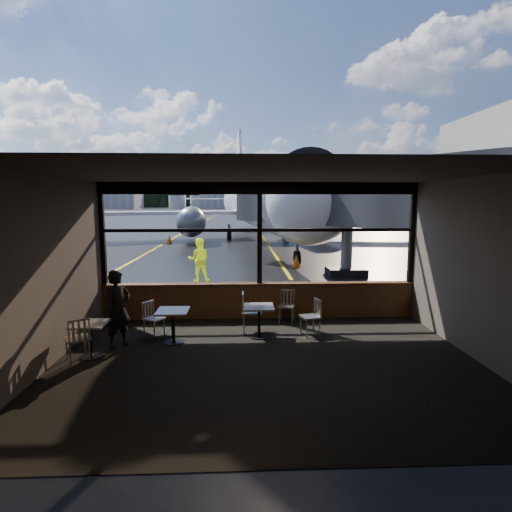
{
  "coord_description": "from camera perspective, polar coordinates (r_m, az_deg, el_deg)",
  "views": [
    {
      "loc": [
        -0.5,
        -10.12,
        3.02
      ],
      "look_at": [
        -0.05,
        1.0,
        1.5
      ],
      "focal_mm": 28.0,
      "sensor_mm": 36.0,
      "label": 1
    }
  ],
  "objects": [
    {
      "name": "mullion_left",
      "position": [
        10.72,
        -21.1,
        2.87
      ],
      "size": [
        0.12,
        0.12,
        2.6
      ],
      "primitive_type": "cube",
      "color": "black",
      "rests_on": "ground"
    },
    {
      "name": "mullion_right",
      "position": [
        11.09,
        21.38,
        3.0
      ],
      "size": [
        0.12,
        0.12,
        2.6
      ],
      "primitive_type": "cube",
      "color": "black",
      "rests_on": "ground"
    },
    {
      "name": "airliner",
      "position": [
        31.56,
        0.56,
        12.48
      ],
      "size": [
        34.12,
        39.6,
        11.22
      ],
      "primitive_type": null,
      "rotation": [
        0.0,
        0.0,
        0.1
      ],
      "color": "white",
      "rests_on": "ground_plane"
    },
    {
      "name": "ground_plane",
      "position": [
        130.16,
        -2.13,
        6.42
      ],
      "size": [
        520.0,
        520.0,
        0.0
      ],
      "primitive_type": "plane",
      "color": "black",
      "rests_on": "ground"
    },
    {
      "name": "wall_left",
      "position": [
        8.03,
        -28.12,
        -2.24
      ],
      "size": [
        0.04,
        6.0,
        3.5
      ],
      "primitive_type": "cube",
      "color": "#504640",
      "rests_on": "ground"
    },
    {
      "name": "ground_crew",
      "position": [
        15.3,
        -8.14,
        -0.54
      ],
      "size": [
        0.85,
        0.68,
        1.66
      ],
      "primitive_type": "imported",
      "rotation": [
        0.0,
        0.0,
        3.21
      ],
      "color": "#BFF219",
      "rests_on": "ground_plane"
    },
    {
      "name": "chair_near_w",
      "position": [
        9.34,
        -0.61,
        -8.05
      ],
      "size": [
        0.52,
        0.52,
        0.94
      ],
      "primitive_type": null,
      "rotation": [
        0.0,
        0.0,
        -1.59
      ],
      "color": "#AAA599",
      "rests_on": "carpet_floor"
    },
    {
      "name": "cone_nose",
      "position": [
        18.61,
        5.77,
        -0.73
      ],
      "size": [
        0.41,
        0.41,
        0.57
      ],
      "primitive_type": "cone",
      "color": "#F44B07",
      "rests_on": "ground_plane"
    },
    {
      "name": "cafe_table_left",
      "position": [
        8.54,
        -22.58,
        -11.06
      ],
      "size": [
        0.63,
        0.63,
        0.7
      ],
      "primitive_type": null,
      "color": "#9E9991",
      "rests_on": "carpet_floor"
    },
    {
      "name": "carpet_floor",
      "position": [
        7.75,
        1.63,
        -15.08
      ],
      "size": [
        8.0,
        6.0,
        0.01
      ],
      "primitive_type": "cube",
      "color": "black",
      "rests_on": "ground"
    },
    {
      "name": "wall_back",
      "position": [
        4.34,
        4.49,
        -9.23
      ],
      "size": [
        8.0,
        0.04,
        3.5
      ],
      "primitive_type": "cube",
      "color": "#504640",
      "rests_on": "ground"
    },
    {
      "name": "chair_mid_w",
      "position": [
        9.39,
        -14.37,
        -8.7
      ],
      "size": [
        0.6,
        0.6,
        0.79
      ],
      "primitive_type": null,
      "rotation": [
        0.0,
        0.0,
        -2.15
      ],
      "color": "#BDB7AB",
      "rests_on": "carpet_floor"
    },
    {
      "name": "cafe_table_near",
      "position": [
        9.01,
        0.41,
        -9.38
      ],
      "size": [
        0.66,
        0.66,
        0.72
      ],
      "primitive_type": null,
      "color": "#9E9991",
      "rests_on": "carpet_floor"
    },
    {
      "name": "hangar_right",
      "position": [
        197.63,
        15.66,
        8.34
      ],
      "size": [
        50.0,
        20.0,
        12.0
      ],
      "primitive_type": null,
      "color": "silver",
      "rests_on": "ground_plane"
    },
    {
      "name": "jet_bridge",
      "position": [
        16.16,
        12.44,
        5.65
      ],
      "size": [
        9.27,
        11.34,
        4.95
      ],
      "primitive_type": null,
      "color": "#29292B",
      "rests_on": "ground_plane"
    },
    {
      "name": "fuel_tank_a",
      "position": [
        194.37,
        -11.16,
        7.61
      ],
      "size": [
        8.0,
        8.0,
        6.0
      ],
      "primitive_type": "cylinder",
      "color": "silver",
      "rests_on": "ground_plane"
    },
    {
      "name": "hangar_mid",
      "position": [
        195.13,
        -2.21,
        8.33
      ],
      "size": [
        38.0,
        15.0,
        10.0
      ],
      "primitive_type": null,
      "color": "silver",
      "rests_on": "ground_plane"
    },
    {
      "name": "ceiling",
      "position": [
        7.16,
        1.74,
        11.63
      ],
      "size": [
        8.0,
        6.0,
        0.04
      ],
      "primitive_type": "cube",
      "color": "#38332D",
      "rests_on": "ground"
    },
    {
      "name": "passenger",
      "position": [
        8.8,
        -19.1,
        -7.18
      ],
      "size": [
        0.67,
        0.71,
        1.63
      ],
      "primitive_type": "imported",
      "rotation": [
        0.0,
        0.0,
        0.91
      ],
      "color": "black",
      "rests_on": "carpet_floor"
    },
    {
      "name": "chair_left_s",
      "position": [
        8.42,
        -24.16,
        -10.75
      ],
      "size": [
        0.67,
        0.67,
        0.88
      ],
      "primitive_type": null,
      "rotation": [
        0.0,
        0.0,
        0.59
      ],
      "color": "#ADA89C",
      "rests_on": "carpet_floor"
    },
    {
      "name": "window_transom",
      "position": [
        10.16,
        0.51,
        3.71
      ],
      "size": [
        8.0,
        0.1,
        0.08
      ],
      "primitive_type": "cube",
      "color": "black",
      "rests_on": "ground"
    },
    {
      "name": "chair_near_n",
      "position": [
        10.13,
        4.38,
        -7.18
      ],
      "size": [
        0.54,
        0.54,
        0.82
      ],
      "primitive_type": null,
      "rotation": [
        0.0,
        0.0,
        2.89
      ],
      "color": "beige",
      "rests_on": "carpet_floor"
    },
    {
      "name": "mullion_centre",
      "position": [
        10.17,
        0.51,
        3.15
      ],
      "size": [
        0.12,
        0.12,
        2.6
      ],
      "primitive_type": "cube",
      "color": "black",
      "rests_on": "ground"
    },
    {
      "name": "wall_right",
      "position": [
        8.52,
        29.62,
        -1.81
      ],
      "size": [
        0.04,
        6.0,
        3.5
      ],
      "primitive_type": "cube",
      "color": "#504640",
      "rests_on": "ground"
    },
    {
      "name": "window_header",
      "position": [
        10.14,
        0.52,
        9.64
      ],
      "size": [
        8.0,
        0.18,
        0.3
      ],
      "primitive_type": "cube",
      "color": "black",
      "rests_on": "ground"
    },
    {
      "name": "cone_wing",
      "position": [
        30.3,
        -12.27,
        2.39
      ],
      "size": [
        0.4,
        0.4,
        0.56
      ],
      "primitive_type": "cone",
      "color": "#FF6108",
      "rests_on": "ground_plane"
    },
    {
      "name": "fuel_tank_c",
      "position": [
        192.36,
        -5.21,
        7.72
      ],
      "size": [
        8.0,
        8.0,
        6.0
      ],
      "primitive_type": "cylinder",
      "color": "silver",
      "rests_on": "ground_plane"
    },
    {
      "name": "chair_near_e",
      "position": [
        9.23,
        7.75,
        -8.66
      ],
      "size": [
        0.56,
        0.56,
        0.84
      ],
      "primitive_type": null,
      "rotation": [
        0.0,
        0.0,
        1.84
      ],
      "color": "#B9B5A7",
      "rests_on": "carpet_floor"
    },
    {
      "name": "window_sill",
      "position": [
        10.45,
        0.5,
        -6.45
      ],
      "size": [
        8.0,
        0.28,
        0.9
      ],
      "primitive_type": "cube",
      "color": "#4E2E17",
      "rests_on": "ground"
    },
    {
      "name": "fuel_tank_b",
      "position": [
        193.11,
        -8.2,
        7.67
      ],
      "size": [
        8.0,
        8.0,
        6.0
      ],
      "primitive_type": "cylinder",
      "color": "silver",
      "rests_on": "ground_plane"
    },
    {
      "name": "hangar_left",
      "position": [
        202.44,
        -22.64,
        7.87
      ],
      "size": [
        45.0,
        18.0,
        11.0
      ],
      "primitive_type": null,
      "color": "silver",
      "rests_on": "ground_plane"
    },
    {
      "name": "treeline",
      "position": [
        220.14,
        -2.23,
        8.53
      ],
      "size": [
        360.0,
        3.0,
        12.0
      ],
      "primitive_type": "cube",
      "color": "black",
      "rests_on": "ground_plane"
    },
    {
      "name": "cafe_table_mid",
      "position": [
        8.84,
        -11.75,
        -9.86
      ],
      "size": [
        0.66,
        0.66,
        0.73
      ],
      "primitive_type": null,
      "color": "#9A948D",
      "rests_on": "carpet_floor"
    }
  ]
}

